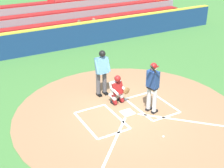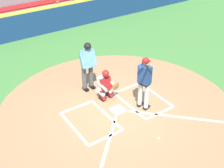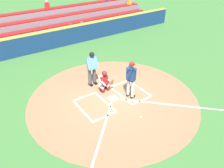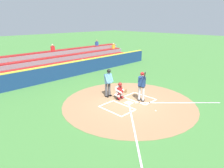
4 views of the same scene
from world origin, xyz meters
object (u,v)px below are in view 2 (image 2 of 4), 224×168
object	(u,v)px
catcher	(106,84)
baseball	(159,138)
batter	(144,80)
plate_umpire	(88,63)

from	to	relation	value
catcher	baseball	bearing A→B (deg)	92.76
batter	catcher	world-z (taller)	batter
batter	baseball	xyz separation A→B (m)	(0.58, 1.45, -1.06)
plate_umpire	baseball	size ratio (longest dim) A/B	25.20
baseball	batter	bearing A→B (deg)	-111.79
catcher	baseball	distance (m)	2.67
batter	catcher	xyz separation A→B (m)	(0.71, -1.16, -0.51)
catcher	plate_umpire	bearing A→B (deg)	-76.50
batter	catcher	distance (m)	1.45
batter	baseball	distance (m)	1.89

